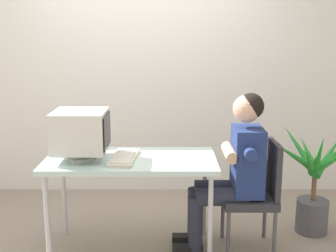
{
  "coord_description": "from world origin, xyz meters",
  "views": [
    {
      "loc": [
        0.28,
        -3.25,
        1.7
      ],
      "look_at": [
        0.27,
        0.0,
        1.0
      ],
      "focal_mm": 47.44,
      "sensor_mm": 36.0,
      "label": 1
    }
  ],
  "objects_px": {
    "keyboard": "(126,157)",
    "potted_plant": "(316,183)",
    "crt_monitor": "(82,131)",
    "person_seated": "(236,166)",
    "office_chair": "(259,190)",
    "desk": "(133,165)"
  },
  "relations": [
    {
      "from": "person_seated",
      "to": "potted_plant",
      "type": "height_order",
      "value": "person_seated"
    },
    {
      "from": "person_seated",
      "to": "potted_plant",
      "type": "distance_m",
      "value": 0.82
    },
    {
      "from": "desk",
      "to": "office_chair",
      "type": "bearing_deg",
      "value": 1.82
    },
    {
      "from": "desk",
      "to": "keyboard",
      "type": "height_order",
      "value": "keyboard"
    },
    {
      "from": "keyboard",
      "to": "office_chair",
      "type": "relative_size",
      "value": 0.53
    },
    {
      "from": "keyboard",
      "to": "desk",
      "type": "bearing_deg",
      "value": 32.33
    },
    {
      "from": "crt_monitor",
      "to": "person_seated",
      "type": "distance_m",
      "value": 1.2
    },
    {
      "from": "keyboard",
      "to": "office_chair",
      "type": "xyz_separation_m",
      "value": [
        1.03,
        0.06,
        -0.28
      ]
    },
    {
      "from": "desk",
      "to": "keyboard",
      "type": "relative_size",
      "value": 2.77
    },
    {
      "from": "desk",
      "to": "office_chair",
      "type": "xyz_separation_m",
      "value": [
        0.98,
        0.03,
        -0.21
      ]
    },
    {
      "from": "crt_monitor",
      "to": "potted_plant",
      "type": "height_order",
      "value": "crt_monitor"
    },
    {
      "from": "crt_monitor",
      "to": "office_chair",
      "type": "xyz_separation_m",
      "value": [
        1.35,
        0.05,
        -0.48
      ]
    },
    {
      "from": "crt_monitor",
      "to": "office_chair",
      "type": "bearing_deg",
      "value": 2.19
    },
    {
      "from": "keyboard",
      "to": "potted_plant",
      "type": "bearing_deg",
      "value": 12.42
    },
    {
      "from": "desk",
      "to": "office_chair",
      "type": "distance_m",
      "value": 1.0
    },
    {
      "from": "desk",
      "to": "person_seated",
      "type": "distance_m",
      "value": 0.79
    },
    {
      "from": "keyboard",
      "to": "potted_plant",
      "type": "distance_m",
      "value": 1.64
    },
    {
      "from": "crt_monitor",
      "to": "person_seated",
      "type": "relative_size",
      "value": 0.32
    },
    {
      "from": "crt_monitor",
      "to": "desk",
      "type": "bearing_deg",
      "value": 3.16
    },
    {
      "from": "person_seated",
      "to": "potted_plant",
      "type": "bearing_deg",
      "value": 21.3
    },
    {
      "from": "keyboard",
      "to": "potted_plant",
      "type": "xyz_separation_m",
      "value": [
        1.57,
        0.35,
        -0.32
      ]
    },
    {
      "from": "keyboard",
      "to": "crt_monitor",
      "type": "bearing_deg",
      "value": 178.4
    }
  ]
}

